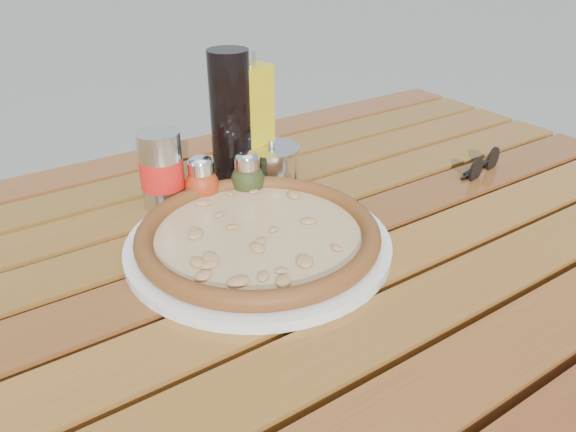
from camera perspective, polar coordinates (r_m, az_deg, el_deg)
table at (r=0.83m, az=0.79°, el=-7.00°), size 1.40×0.90×0.75m
plate at (r=0.77m, az=-3.00°, el=-2.80°), size 0.44×0.44×0.01m
pizza at (r=0.76m, az=-3.03°, el=-1.78°), size 0.44×0.44×0.03m
pepper_shaker at (r=0.88m, az=-8.73°, el=3.46°), size 0.07×0.07×0.08m
oregano_shaker at (r=0.89m, az=-4.13°, el=4.00°), size 0.06×0.06×0.08m
dark_bottle at (r=0.93m, az=-5.83°, el=9.82°), size 0.08×0.08×0.22m
soda_can at (r=0.88m, az=-12.72°, el=4.53°), size 0.09×0.09×0.12m
olive_oil_cruet at (r=0.96m, az=-3.71°, el=9.70°), size 0.06×0.06×0.21m
parmesan_tin at (r=0.96m, az=-1.67°, el=5.44°), size 0.12×0.12×0.07m
sunglasses at (r=1.04m, az=19.18°, el=4.92°), size 0.11×0.05×0.04m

